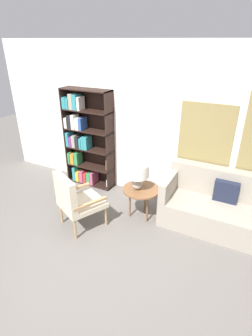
{
  "coord_description": "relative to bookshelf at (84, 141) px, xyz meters",
  "views": [
    {
      "loc": [
        1.66,
        -2.07,
        2.69
      ],
      "look_at": [
        0.02,
        1.16,
        0.9
      ],
      "focal_mm": 28.0,
      "sensor_mm": 36.0,
      "label": 1
    }
  ],
  "objects": [
    {
      "name": "couch",
      "position": [
        2.73,
        -0.24,
        -0.57
      ],
      "size": [
        1.81,
        0.81,
        0.88
      ],
      "color": "#9E9384",
      "rests_on": "ground_plane"
    },
    {
      "name": "ground_plane",
      "position": [
        1.26,
        -1.84,
        -0.9
      ],
      "size": [
        14.0,
        14.0,
        0.0
      ],
      "primitive_type": "plane",
      "color": "#66605B"
    },
    {
      "name": "wall_back",
      "position": [
        1.31,
        0.19,
        0.45
      ],
      "size": [
        6.4,
        0.08,
        2.7
      ],
      "color": "white",
      "rests_on": "ground_plane"
    },
    {
      "name": "bookshelf",
      "position": [
        0.0,
        0.0,
        0.0
      ],
      "size": [
        0.98,
        0.3,
        1.9
      ],
      "color": "black",
      "rests_on": "ground_plane"
    },
    {
      "name": "table_lamp",
      "position": [
        1.44,
        -0.6,
        -0.08
      ],
      "size": [
        0.36,
        0.36,
        0.44
      ],
      "color": "#A59E93",
      "rests_on": "side_table"
    },
    {
      "name": "side_table",
      "position": [
        1.49,
        -0.57,
        -0.42
      ],
      "size": [
        0.6,
        0.6,
        0.53
      ],
      "color": "brown",
      "rests_on": "ground_plane"
    },
    {
      "name": "armchair",
      "position": [
        0.72,
        -1.29,
        -0.38
      ],
      "size": [
        0.78,
        0.8,
        0.93
      ],
      "color": "tan",
      "rests_on": "ground_plane"
    }
  ]
}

